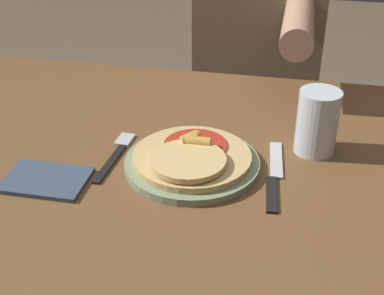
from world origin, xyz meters
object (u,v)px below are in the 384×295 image
at_px(pizza, 191,156).
at_px(dining_table, 182,217).
at_px(knife, 274,176).
at_px(fork, 116,153).
at_px(drinking_glass, 317,122).
at_px(person_diner, 259,54).
at_px(plate, 192,163).

bearing_deg(pizza, dining_table, -148.52).
relative_size(pizza, knife, 0.95).
distance_m(fork, knife, 0.29).
xyz_separation_m(drinking_glass, person_diner, (-0.15, 0.56, -0.09)).
bearing_deg(pizza, fork, 173.21).
distance_m(fork, person_diner, 0.68).
height_order(pizza, fork, pizza).
bearing_deg(person_diner, plate, -95.31).
distance_m(plate, drinking_glass, 0.24).
bearing_deg(drinking_glass, knife, -122.61).
distance_m(knife, drinking_glass, 0.14).
xyz_separation_m(dining_table, plate, (0.02, 0.01, 0.11)).
relative_size(fork, person_diner, 0.14).
distance_m(plate, fork, 0.15).
bearing_deg(drinking_glass, pizza, -153.93).
xyz_separation_m(plate, fork, (-0.15, 0.01, -0.00)).
height_order(dining_table, drinking_glass, drinking_glass).
height_order(plate, knife, plate).
relative_size(dining_table, drinking_glass, 9.86).
xyz_separation_m(dining_table, drinking_glass, (0.23, 0.11, 0.17)).
bearing_deg(person_diner, drinking_glass, -74.76).
bearing_deg(dining_table, drinking_glass, 26.48).
relative_size(dining_table, plate, 4.96).
bearing_deg(knife, person_diner, 97.32).
bearing_deg(fork, person_diner, 72.17).
xyz_separation_m(dining_table, person_diner, (0.08, 0.67, 0.08)).
bearing_deg(knife, plate, 178.31).
xyz_separation_m(fork, person_diner, (0.21, 0.64, -0.03)).
bearing_deg(drinking_glass, plate, -154.82).
xyz_separation_m(pizza, fork, (-0.15, 0.02, -0.02)).
xyz_separation_m(plate, pizza, (-0.00, -0.00, 0.02)).
bearing_deg(knife, dining_table, -176.48).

